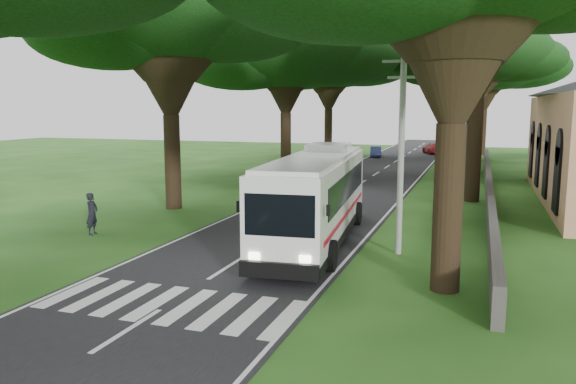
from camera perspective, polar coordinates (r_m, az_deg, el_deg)
ground at (r=18.63m, az=-8.83°, el=-9.29°), size 140.00×140.00×0.00m
road at (r=41.88m, az=7.25°, el=0.75°), size 8.00×120.00×0.04m
crosswalk at (r=16.98m, az=-12.03°, el=-11.17°), size 8.00×3.00×0.01m
property_wall at (r=39.98m, az=19.69°, el=0.79°), size 0.35×50.00×1.20m
pole_near at (r=21.89m, az=11.43°, el=4.48°), size 1.60×0.24×8.00m
pole_mid at (r=41.77m, az=15.09°, el=6.25°), size 1.60×0.24×8.00m
pole_far at (r=61.73m, az=16.39°, el=6.87°), size 1.60×0.24×8.00m
tree_l_mida at (r=32.48m, az=-12.08°, el=16.99°), size 12.70×12.70×13.38m
tree_l_midb at (r=48.56m, az=-0.23°, el=14.31°), size 15.95×15.95×13.95m
tree_l_far at (r=66.05m, az=4.19°, el=13.20°), size 15.66×15.66×14.40m
tree_r_midb at (r=53.86m, az=18.44°, el=13.18°), size 13.10×13.10×13.30m
tree_r_far at (r=71.83m, az=19.45°, el=12.27°), size 16.05×16.05×14.33m
coach_bus at (r=23.68m, az=2.89°, el=-0.41°), size 3.82×12.69×3.69m
distant_car_b at (r=65.52m, az=8.91°, el=4.07°), size 1.84×3.72×1.17m
distant_car_c at (r=71.14m, az=14.57°, el=4.32°), size 3.28×4.98×1.34m
pedestrian at (r=26.74m, az=-19.28°, el=-2.10°), size 0.51×0.73×1.90m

